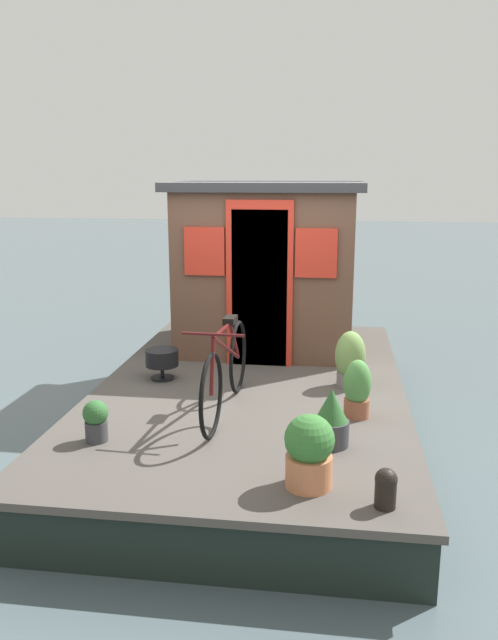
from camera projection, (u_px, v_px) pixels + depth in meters
The scene contains 11 objects.
ground_plane at pixel (252, 430), 6.47m from camera, with size 60.00×60.00×0.00m, color #4C5B60.
houseboat_deck at pixel (252, 406), 6.41m from camera, with size 5.17×3.02×0.51m.
houseboat_cabin at pixel (268, 265), 7.55m from camera, with size 1.87×2.20×1.97m.
bicycle at pixel (226, 370), 5.49m from camera, with size 1.79×0.50×0.84m.
potted_plant_rosemary at pixel (357, 389), 5.41m from camera, with size 0.24×0.24×0.52m.
potted_plant_mint at pixel (96, 420), 4.93m from camera, with size 0.20×0.20×0.34m.
potted_plant_succulent at pixel (350, 360), 6.19m from camera, with size 0.30×0.30×0.56m.
potted_plant_fern at pixel (331, 419), 4.85m from camera, with size 0.28×0.28×0.46m.
potted_plant_thyme at pixel (309, 451), 4.20m from camera, with size 0.34×0.34×0.51m.
charcoal_grill at pixel (162, 359), 6.43m from camera, with size 0.34×0.34×0.31m.
mooring_bollard at pixel (386, 487), 3.95m from camera, with size 0.14×0.14×0.26m.
Camera 1 is at (-5.99, -0.80, 2.57)m, focal length 35.25 mm.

